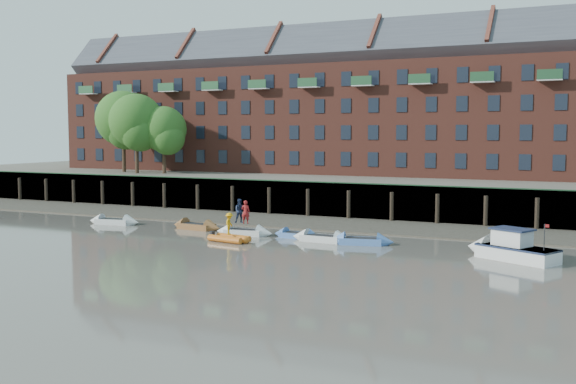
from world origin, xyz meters
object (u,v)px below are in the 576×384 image
Objects in this scene: rowboat_4 at (297,235)px; person_rower_b at (240,211)px; rowboat_6 at (361,241)px; rib_tender at (231,238)px; rowboat_3 at (244,232)px; rowboat_0 at (114,221)px; person_rower_a at (246,212)px; motor_launch at (503,248)px; rowboat_2 at (196,226)px; person_rib_crew at (229,224)px; rowboat_5 at (322,238)px.

person_rower_b reaches higher than rowboat_4.
rowboat_6 is 1.46× the size of rib_tender.
rowboat_0 is at bearing 170.57° from rowboat_3.
rowboat_0 reaches higher than rib_tender.
person_rower_a reaches higher than rowboat_6.
rowboat_3 is at bearing 22.41° from motor_launch.
rib_tender is at bearing -173.75° from rowboat_6.
motor_launch is (19.14, -1.50, 0.40)m from rowboat_3.
rowboat_0 is 8.03m from rowboat_2.
person_rower_a is 3.11m from person_rib_crew.
rowboat_3 is at bearing -4.41° from person_rib_crew.
rowboat_5 is at bearing -35.49° from person_rower_b.
rowboat_0 is at bearing 61.37° from person_rib_crew.
motor_launch reaches higher than rowboat_6.
rowboat_0 is at bearing 22.89° from motor_launch.
rowboat_5 is 7.13m from person_rower_b.
rib_tender is at bearing -128.93° from person_rib_crew.
person_rower_a is (-19.02, 1.51, 1.15)m from motor_launch.
motor_launch is 19.71m from person_rower_b.
rowboat_2 is at bearing 160.84° from rowboat_3.
rowboat_0 is 1.48× the size of rib_tender.
rib_tender is 18.63m from motor_launch.
rib_tender is at bearing -127.24° from rowboat_4.
rowboat_3 is 0.74× the size of motor_launch.
motor_launch reaches higher than rib_tender.
rowboat_6 is at bearing 0.75° from rowboat_2.
rowboat_5 is 0.74× the size of motor_launch.
rowboat_2 is 14.53m from rowboat_6.
rowboat_2 is 11.59m from rowboat_5.
rowboat_0 is at bearing 179.36° from rowboat_5.
motor_launch reaches higher than rowboat_3.
rowboat_0 reaches higher than rowboat_5.
rowboat_2 reaches higher than rib_tender.
rowboat_5 is 1.44× the size of rib_tender.
person_rower_b is at bearing 165.55° from rowboat_6.
rowboat_5 reaches higher than rowboat_3.
rowboat_0 is at bearing 174.08° from rib_tender.
person_rower_a is (0.13, 0.01, 1.55)m from rowboat_3.
person_rib_crew is (0.46, -3.05, 1.07)m from rowboat_3.
person_rower_a is at bearing 179.88° from rowboat_5.
person_rower_b is (-1.05, 3.34, 1.58)m from rib_tender.
person_rib_crew reaches higher than rowboat_5.
person_rib_crew reaches higher than rowboat_3.
rib_tender is 2.07× the size of person_rib_crew.
rowboat_2 is 1.03× the size of rowboat_3.
person_rower_a reaches higher than rowboat_3.
rowboat_6 is 9.44m from person_rower_a.
person_rower_b reaches higher than person_rower_a.
rowboat_6 is 9.80m from motor_launch.
person_rib_crew is at bearing -105.83° from person_rower_b.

